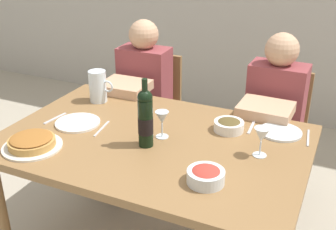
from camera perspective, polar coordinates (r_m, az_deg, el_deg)
name	(u,v)px	position (r m, az deg, el deg)	size (l,w,h in m)	color
dining_table	(153,155)	(2.12, -2.03, -5.43)	(1.50, 1.00, 0.76)	olive
wine_bottle	(145,118)	(1.95, -3.10, -0.43)	(0.07, 0.07, 0.34)	black
water_pitcher	(98,88)	(2.50, -9.54, 3.66)	(0.16, 0.10, 0.19)	silver
baked_tart	(32,142)	(2.08, -18.12, -3.57)	(0.28, 0.28, 0.06)	silver
salad_bowl	(206,175)	(1.73, 5.20, -8.22)	(0.16, 0.16, 0.07)	silver
olive_bowl	(229,125)	(2.16, 8.32, -1.37)	(0.15, 0.15, 0.06)	white
wine_glass_left_diner	(261,136)	(1.92, 12.66, -2.82)	(0.07, 0.07, 0.14)	silver
wine_glass_right_diner	(162,119)	(2.04, -0.82, -0.52)	(0.07, 0.07, 0.14)	silver
dinner_plate_left_setting	(78,123)	(2.27, -12.24, -1.04)	(0.24, 0.24, 0.01)	white
dinner_plate_right_setting	(281,132)	(2.19, 15.13, -2.25)	(0.21, 0.21, 0.01)	silver
fork_left_setting	(55,118)	(2.35, -15.19, -0.44)	(0.16, 0.01, 0.01)	silver
knife_left_setting	(102,129)	(2.19, -9.05, -1.85)	(0.18, 0.01, 0.01)	silver
knife_right_setting	(308,138)	(2.18, 18.61, -2.97)	(0.18, 0.01, 0.01)	silver
spoon_right_setting	(251,127)	(2.22, 11.34, -1.63)	(0.16, 0.01, 0.01)	silver
chair_left	(153,106)	(3.09, -2.08, 1.23)	(0.41, 0.41, 0.87)	olive
diner_left	(138,103)	(2.85, -4.15, 1.69)	(0.34, 0.51, 1.16)	#8E3D42
chair_right	(276,128)	(2.85, 14.56, -1.71)	(0.41, 0.41, 0.87)	olive
diner_right	(269,126)	(2.59, 13.71, -1.46)	(0.35, 0.51, 1.16)	#8E3D42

